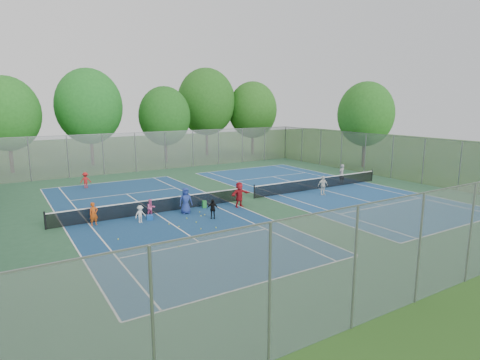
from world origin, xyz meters
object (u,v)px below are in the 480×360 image
Objects in this scene: net_left at (155,206)px; ball_hopper at (204,204)px; instructor at (342,174)px; ball_crate at (150,217)px; net_right at (319,184)px.

ball_hopper is at bearing -8.05° from net_left.
instructor is at bearing 4.97° from ball_hopper.
ball_hopper is at bearing -3.29° from instructor.
net_left is at bearing 171.95° from ball_hopper.
ball_crate is at bearing -2.06° from instructor.
net_left is 7.66× the size of instructor.
net_left is 3.31m from ball_hopper.
net_right is 10.74m from ball_hopper.
ball_hopper is at bearing -177.53° from net_right.
instructor reaches higher than net_right.
instructor is (14.05, 1.22, 0.59)m from ball_hopper.
ball_crate is (-0.77, -1.20, -0.31)m from net_left.
net_right is (14.00, 0.00, 0.00)m from net_left.
instructor is at bearing 6.20° from ball_crate.
net_left is 17.35m from instructor.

